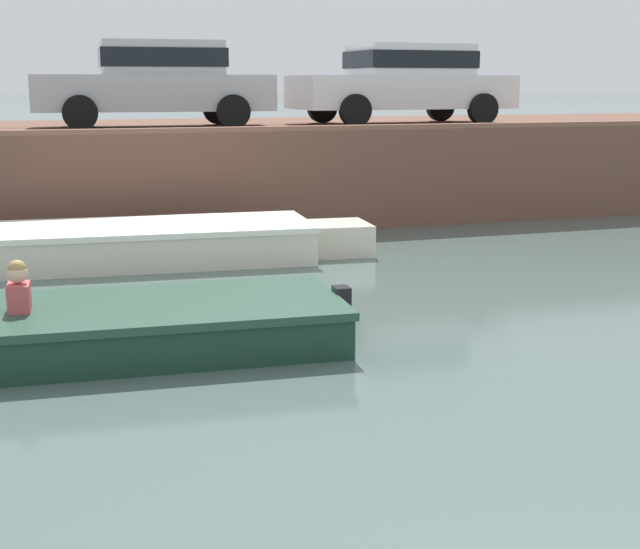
{
  "coord_description": "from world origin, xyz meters",
  "views": [
    {
      "loc": [
        -2.29,
        -1.94,
        2.54
      ],
      "look_at": [
        -0.23,
        4.43,
        1.1
      ],
      "focal_mm": 50.0,
      "sensor_mm": 36.0,
      "label": 1
    }
  ],
  "objects_px": {
    "boat_moored_central_cream": "(157,243)",
    "car_centre_white": "(404,80)",
    "car_left_inner_silver": "(157,80)",
    "motorboat_passing": "(74,331)"
  },
  "relations": [
    {
      "from": "boat_moored_central_cream",
      "to": "car_centre_white",
      "type": "distance_m",
      "value": 7.13
    },
    {
      "from": "boat_moored_central_cream",
      "to": "car_centre_white",
      "type": "xyz_separation_m",
      "value": [
        5.51,
        3.88,
        2.32
      ]
    },
    {
      "from": "car_centre_white",
      "to": "car_left_inner_silver",
      "type": "bearing_deg",
      "value": -179.94
    },
    {
      "from": "boat_moored_central_cream",
      "to": "car_centre_white",
      "type": "relative_size",
      "value": 1.36
    },
    {
      "from": "motorboat_passing",
      "to": "car_left_inner_silver",
      "type": "distance_m",
      "value": 8.76
    },
    {
      "from": "motorboat_passing",
      "to": "boat_moored_central_cream",
      "type": "bearing_deg",
      "value": 72.41
    },
    {
      "from": "car_left_inner_silver",
      "to": "motorboat_passing",
      "type": "bearing_deg",
      "value": -103.62
    },
    {
      "from": "car_left_inner_silver",
      "to": "car_centre_white",
      "type": "relative_size",
      "value": 0.98
    },
    {
      "from": "motorboat_passing",
      "to": "car_centre_white",
      "type": "xyz_separation_m",
      "value": [
        6.89,
        8.21,
        2.36
      ]
    },
    {
      "from": "car_left_inner_silver",
      "to": "car_centre_white",
      "type": "distance_m",
      "value": 4.9
    }
  ]
}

